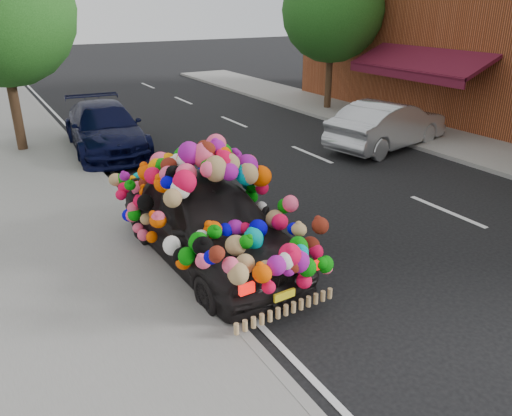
{
  "coord_description": "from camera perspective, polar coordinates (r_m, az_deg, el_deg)",
  "views": [
    {
      "loc": [
        -4.97,
        -6.57,
        4.23
      ],
      "look_at": [
        -0.94,
        0.42,
        0.87
      ],
      "focal_mm": 35.0,
      "sensor_mm": 36.0,
      "label": 1
    }
  ],
  "objects": [
    {
      "name": "ground",
      "position": [
        9.26,
        6.39,
        -4.74
      ],
      "size": [
        100.0,
        100.0,
        0.0
      ],
      "primitive_type": "plane",
      "color": "black",
      "rests_on": "ground"
    },
    {
      "name": "sidewalk",
      "position": [
        7.81,
        -20.64,
        -11.33
      ],
      "size": [
        4.0,
        60.0,
        0.12
      ],
      "primitive_type": "cube",
      "color": "gray",
      "rests_on": "ground"
    },
    {
      "name": "kerb",
      "position": [
        8.21,
        -7.13,
        -8.1
      ],
      "size": [
        0.15,
        60.0,
        0.13
      ],
      "primitive_type": "cube",
      "color": "gray",
      "rests_on": "ground"
    },
    {
      "name": "footpath_far",
      "position": [
        16.8,
        23.42,
        6.37
      ],
      "size": [
        3.0,
        40.0,
        0.12
      ],
      "primitive_type": "cube",
      "color": "gray",
      "rests_on": "ground"
    },
    {
      "name": "lane_markings",
      "position": [
        11.59,
        20.96,
        -0.34
      ],
      "size": [
        6.0,
        50.0,
        0.01
      ],
      "primitive_type": null,
      "color": "silver",
      "rests_on": "ground"
    },
    {
      "name": "tree_far_b",
      "position": [
        21.04,
        8.73,
        21.46
      ],
      "size": [
        4.0,
        4.0,
        5.9
      ],
      "color": "#332114",
      "rests_on": "ground"
    },
    {
      "name": "plush_art_car",
      "position": [
        8.4,
        -5.54,
        0.63
      ],
      "size": [
        2.35,
        4.7,
        2.15
      ],
      "rotation": [
        0.0,
        0.0,
        0.05
      ],
      "color": "black",
      "rests_on": "ground"
    },
    {
      "name": "navy_sedan",
      "position": [
        15.72,
        -16.87,
        8.7
      ],
      "size": [
        2.39,
        5.04,
        1.42
      ],
      "primitive_type": "imported",
      "rotation": [
        0.0,
        0.0,
        -0.08
      ],
      "color": "black",
      "rests_on": "ground"
    },
    {
      "name": "silver_hatchback",
      "position": [
        15.97,
        14.83,
        9.17
      ],
      "size": [
        4.6,
        2.42,
        1.44
      ],
      "primitive_type": "imported",
      "rotation": [
        0.0,
        0.0,
        1.78
      ],
      "color": "#A3A5A9",
      "rests_on": "ground"
    }
  ]
}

